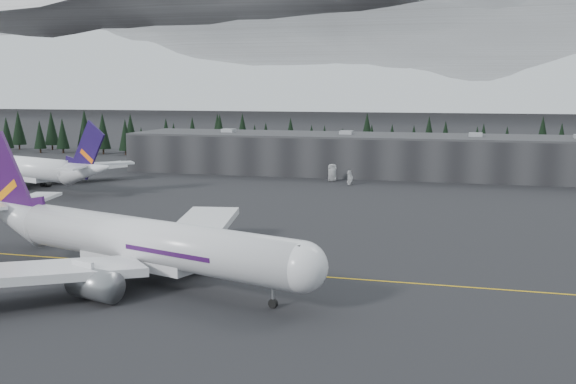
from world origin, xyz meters
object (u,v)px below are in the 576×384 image
(terminal, at_px, (377,155))
(jet_parked, at_px, (28,168))
(gse_vehicle_b, at_px, (350,183))
(jet_main, at_px, (123,239))
(gse_vehicle_a, at_px, (332,179))

(terminal, distance_m, jet_parked, 104.46)
(terminal, distance_m, gse_vehicle_b, 28.22)
(terminal, height_order, jet_main, jet_main)
(jet_main, relative_size, jet_parked, 1.06)
(gse_vehicle_a, relative_size, gse_vehicle_b, 1.22)
(jet_main, xyz_separation_m, jet_parked, (-70.88, 77.55, -0.30))
(jet_main, height_order, gse_vehicle_a, jet_main)
(jet_main, relative_size, gse_vehicle_a, 13.18)
(jet_parked, relative_size, gse_vehicle_b, 15.20)
(jet_parked, bearing_deg, jet_main, 151.88)
(jet_parked, height_order, gse_vehicle_b, jet_parked)
(jet_parked, distance_m, gse_vehicle_a, 85.64)
(jet_parked, xyz_separation_m, gse_vehicle_b, (83.87, 29.97, -4.73))
(jet_main, relative_size, gse_vehicle_b, 16.08)
(jet_parked, bearing_deg, gse_vehicle_a, -134.99)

